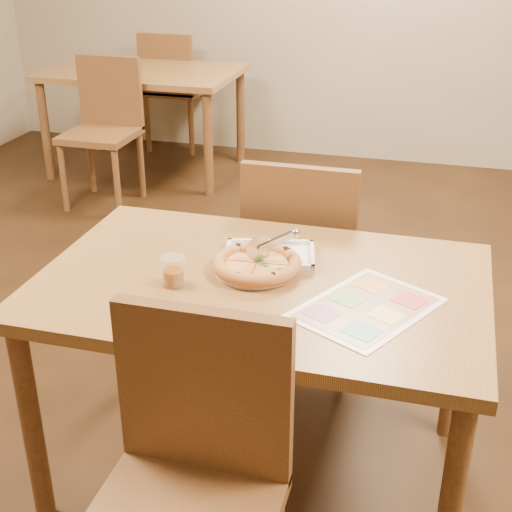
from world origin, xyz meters
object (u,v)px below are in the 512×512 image
(chair_near, at_px, (192,456))
(bg_chair_near, at_px, (105,113))
(appetizer_tray, at_px, (268,256))
(dining_table, at_px, (261,304))
(plate, at_px, (256,269))
(pizza_cutter, at_px, (271,243))
(bg_chair_far, at_px, (171,78))
(menu, at_px, (367,307))
(pizza, at_px, (257,264))
(chair_far, at_px, (303,244))
(glass_tumbler, at_px, (173,273))
(bg_table, at_px, (143,82))

(chair_near, height_order, bg_chair_near, same)
(appetizer_tray, bearing_deg, dining_table, -83.89)
(plate, xyz_separation_m, pizza_cutter, (0.04, 0.03, 0.08))
(bg_chair_far, relative_size, menu, 1.21)
(pizza, bearing_deg, appetizer_tray, 83.51)
(chair_far, relative_size, menu, 1.21)
(appetizer_tray, bearing_deg, plate, -99.18)
(bg_chair_far, distance_m, pizza, 3.63)
(bg_chair_far, height_order, pizza, bg_chair_far)
(chair_far, relative_size, appetizer_tray, 1.53)
(bg_chair_far, bearing_deg, chair_near, 112.29)
(glass_tumbler, height_order, menu, glass_tumbler)
(chair_near, bearing_deg, appetizer_tray, 91.10)
(bg_table, height_order, bg_chair_near, bg_chair_near)
(pizza, distance_m, appetizer_tray, 0.09)
(bg_chair_near, relative_size, plate, 1.93)
(pizza, bearing_deg, glass_tumbler, -145.72)
(appetizer_tray, bearing_deg, pizza, -96.49)
(pizza, bearing_deg, plate, 136.48)
(bg_chair_far, xyz_separation_m, plate, (1.57, -3.26, 0.16))
(chair_near, distance_m, appetizer_tray, 0.75)
(bg_chair_far, bearing_deg, bg_table, 90.00)
(chair_near, distance_m, plate, 0.67)
(chair_far, relative_size, bg_table, 0.36)
(appetizer_tray, distance_m, menu, 0.40)
(pizza_cutter, bearing_deg, bg_chair_near, 98.58)
(dining_table, distance_m, glass_tumbler, 0.28)
(bg_table, xyz_separation_m, plate, (1.57, -2.76, 0.09))
(bg_chair_near, bearing_deg, plate, -53.87)
(chair_near, bearing_deg, pizza_cutter, 89.08)
(plate, bearing_deg, glass_tumbler, -144.56)
(chair_near, bearing_deg, glass_tumbler, 114.85)
(bg_chair_near, xyz_separation_m, bg_chair_far, (0.00, 1.10, 0.00))
(chair_near, relative_size, pizza, 1.77)
(dining_table, xyz_separation_m, bg_chair_near, (-1.60, 2.20, -0.07))
(dining_table, bearing_deg, plate, 122.08)
(bg_chair_near, xyz_separation_m, pizza_cutter, (1.61, -2.13, 0.24))
(chair_near, distance_m, pizza, 0.67)
(chair_near, relative_size, glass_tumbler, 5.38)
(plate, relative_size, menu, 0.63)
(menu, bearing_deg, chair_far, 114.75)
(bg_table, bearing_deg, chair_far, -53.95)
(dining_table, bearing_deg, chair_far, 90.00)
(bg_table, bearing_deg, plate, -60.29)
(pizza_cutter, bearing_deg, pizza, -166.54)
(plate, xyz_separation_m, appetizer_tray, (0.01, 0.09, 0.00))
(pizza, height_order, appetizer_tray, appetizer_tray)
(glass_tumbler, bearing_deg, dining_table, 23.35)
(chair_near, height_order, appetizer_tray, chair_near)
(appetizer_tray, bearing_deg, bg_chair_far, 116.58)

